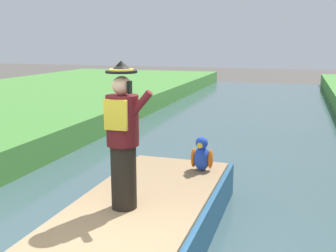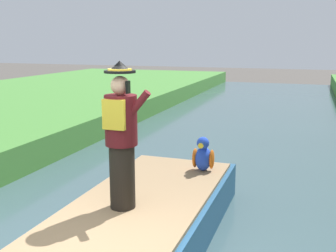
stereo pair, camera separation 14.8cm
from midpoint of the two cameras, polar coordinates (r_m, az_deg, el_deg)
boat at (r=5.74m, az=-2.69°, el=-12.80°), size 1.80×4.20×0.61m
person_pirate at (r=5.04m, az=-5.68°, el=-1.48°), size 0.61×0.42×1.85m
parrot_plush at (r=6.68m, az=5.58°, el=-4.20°), size 0.36×0.35×0.57m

